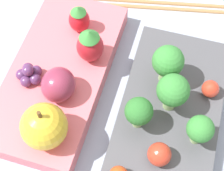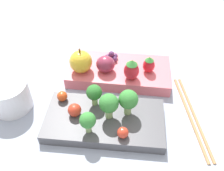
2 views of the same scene
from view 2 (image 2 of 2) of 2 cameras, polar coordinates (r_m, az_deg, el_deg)
ground_plane at (r=0.53m, az=0.55°, el=-2.84°), size 4.00×4.00×0.00m
bento_box_savoury at (r=0.48m, az=-1.71°, el=-8.04°), size 0.23×0.13×0.02m
bento_box_fruit at (r=0.57m, az=1.42°, el=3.17°), size 0.23×0.12×0.03m
broccoli_floret_0 at (r=0.45m, az=3.76°, el=-3.36°), size 0.04×0.04×0.06m
broccoli_floret_1 at (r=0.47m, az=-4.09°, el=-1.73°), size 0.03×0.03×0.05m
broccoli_floret_2 at (r=0.43m, az=-5.58°, el=-8.04°), size 0.03×0.03×0.04m
broccoli_floret_3 at (r=0.45m, az=-1.19°, el=-4.20°), size 0.04×0.04×0.05m
cherry_tomato_0 at (r=0.50m, az=-11.33°, el=-2.40°), size 0.02×0.02×0.02m
cherry_tomato_1 at (r=0.47m, az=-8.56°, el=-5.57°), size 0.03×0.03×0.03m
cherry_tomato_2 at (r=0.44m, az=2.49°, el=-10.71°), size 0.02×0.02×0.02m
apple at (r=0.54m, az=-7.15°, el=5.43°), size 0.05×0.05×0.06m
strawberry_0 at (r=0.52m, az=4.48°, el=3.61°), size 0.03×0.03×0.05m
strawberry_1 at (r=0.55m, az=8.43°, el=4.73°), size 0.03×0.03×0.04m
plum at (r=0.54m, az=-1.50°, el=4.91°), size 0.04×0.04×0.04m
grape_cluster at (r=0.58m, az=-0.11°, el=6.59°), size 0.03×0.03×0.02m
drinking_cup at (r=0.53m, az=-22.34°, el=-2.19°), size 0.08×0.08×0.06m
chopsticks_pair at (r=0.52m, az=17.88°, el=-6.43°), size 0.07×0.21×0.01m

